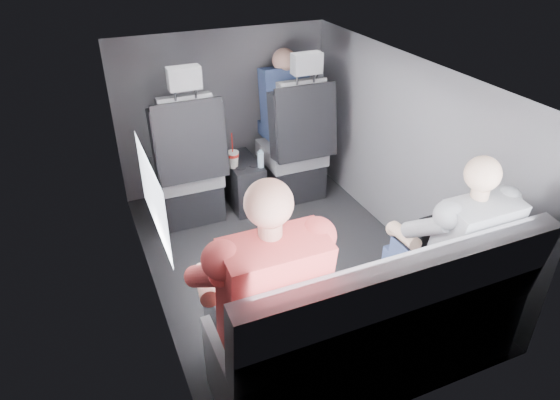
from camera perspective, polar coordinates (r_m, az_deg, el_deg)
name	(u,v)px	position (r m, az deg, el deg)	size (l,w,h in m)	color
floor	(286,262)	(3.55, 0.68, -7.06)	(2.60, 2.60, 0.00)	black
ceiling	(287,72)	(2.93, 0.84, 14.38)	(2.60, 2.60, 0.00)	#B2B2AD
panel_left	(144,206)	(2.98, -15.28, -0.68)	(0.02, 2.60, 1.35)	#56565B
panel_right	(404,153)	(3.61, 13.97, 5.19)	(0.02, 2.60, 1.35)	#56565B
panel_front	(224,111)	(4.30, -6.43, 10.04)	(1.80, 0.02, 1.35)	#56565B
panel_back	(409,306)	(2.27, 14.54, -11.67)	(1.80, 0.02, 1.35)	#56565B
side_window	(153,195)	(2.61, -14.36, 0.50)	(0.02, 0.75, 0.42)	white
seatbelt	(305,114)	(3.86, 2.84, 9.77)	(0.05, 0.01, 0.65)	black
front_seat_left	(188,173)	(3.90, -10.43, 3.07)	(0.52, 0.58, 1.26)	black
front_seat_right	(295,153)	(4.16, 1.68, 5.38)	(0.52, 0.58, 1.26)	black
center_console	(243,182)	(4.13, -4.27, 2.02)	(0.24, 0.48, 0.41)	black
rear_bench	(371,331)	(2.65, 10.40, -14.51)	(1.60, 0.57, 0.92)	slate
soda_cup	(233,159)	(3.91, -5.40, 4.73)	(0.09, 0.09, 0.29)	white
water_bottle	(261,159)	(3.90, -2.22, 4.67)	(0.05, 0.05, 0.14)	#ABCEE7
laptop_white	(248,283)	(2.39, -3.63, -9.40)	(0.38, 0.41, 0.23)	silver
laptop_black	(431,233)	(2.84, 16.92, -3.68)	(0.33, 0.30, 0.23)	black
passenger_rear_left	(261,296)	(2.28, -2.13, -10.95)	(0.55, 0.66, 1.30)	#2E2D32
passenger_rear_right	(449,248)	(2.78, 18.79, -5.23)	(0.48, 0.60, 1.19)	navy
passenger_front_right	(284,103)	(4.25, 0.46, 11.01)	(0.39, 0.39, 0.77)	navy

